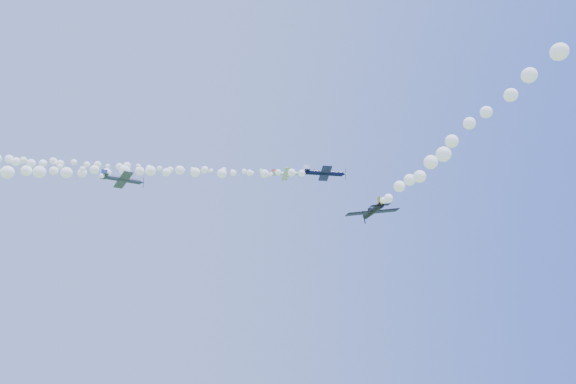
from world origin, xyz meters
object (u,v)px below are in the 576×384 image
object	(u,v)px
plane_grey	(123,179)
plane_black	(372,211)
plane_white	(286,174)
plane_navy	(325,173)

from	to	relation	value
plane_grey	plane_black	world-z (taller)	plane_grey
plane_white	plane_black	bearing A→B (deg)	-82.27
plane_navy	plane_black	distance (m)	28.62
plane_navy	plane_grey	world-z (taller)	plane_navy
plane_black	plane_navy	bearing A→B (deg)	-2.06
plane_black	plane_white	bearing A→B (deg)	5.32
plane_grey	plane_white	bearing A→B (deg)	12.31
plane_white	plane_grey	xyz separation A→B (m)	(-30.91, -16.21, -10.81)
plane_grey	plane_black	size ratio (longest dim) A/B	1.06
plane_white	plane_grey	distance (m)	36.54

